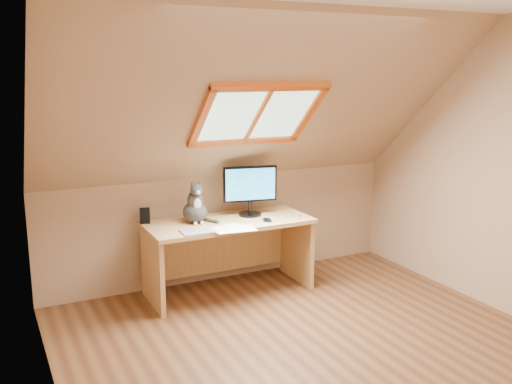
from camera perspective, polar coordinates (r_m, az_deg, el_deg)
ground at (r=4.21m, az=6.69°, el=-15.91°), size 3.50×3.50×0.00m
room_shell at (r=3.68m, az=8.02°, el=3.52°), size 3.52×3.52×2.41m
desk at (r=5.17m, az=-3.05°, el=-4.96°), size 1.47×0.64×0.67m
monitor at (r=5.16m, az=-0.60°, el=0.48°), size 0.49×0.21×0.46m
cat at (r=4.98m, az=-6.11°, el=-1.52°), size 0.21×0.26×0.38m
desk_speaker at (r=5.05m, az=-11.05°, el=-2.34°), size 0.11×0.11×0.13m
graphics_tablet at (r=4.72m, az=-5.83°, el=-3.92°), size 0.28×0.20×0.01m
mouse at (r=5.00m, az=1.14°, el=-2.80°), size 0.07×0.12×0.03m
papers at (r=4.79m, az=-2.45°, el=-3.66°), size 0.35×0.30×0.01m
cables at (r=5.14m, az=2.45°, el=-2.53°), size 0.51×0.26×0.01m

